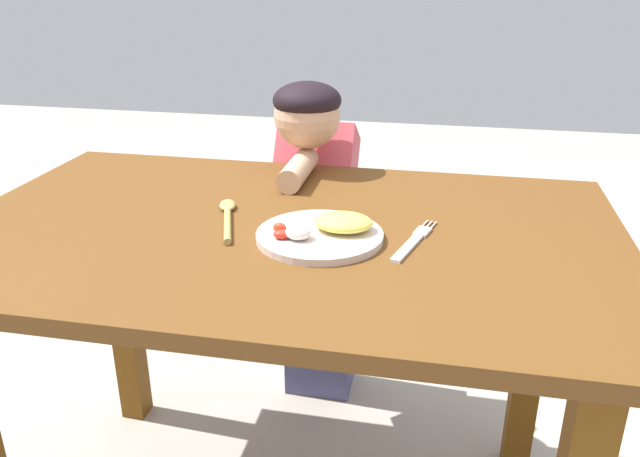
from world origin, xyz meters
The scene contains 5 objects.
dining_table centered at (0.00, 0.00, 0.63)m, with size 1.27×0.79×0.74m.
plate centered at (0.09, -0.04, 0.76)m, with size 0.23×0.23×0.04m.
fork centered at (0.25, -0.03, 0.75)m, with size 0.07×0.20×0.01m.
spoon centered at (-0.12, 0.02, 0.75)m, with size 0.09×0.21×0.01m.
person centered at (-0.03, 0.46, 0.52)m, with size 0.20×0.42×0.95m.
Camera 1 is at (0.29, -1.08, 1.21)m, focal length 35.95 mm.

